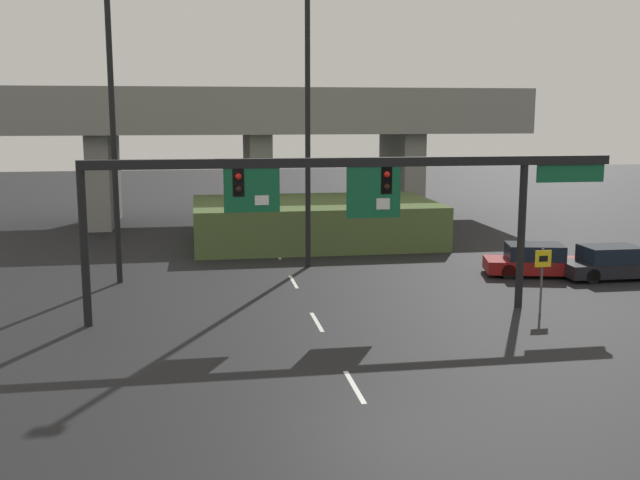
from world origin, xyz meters
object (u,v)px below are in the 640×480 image
signal_gantry (346,186)px  parked_sedan_near_right (537,261)px  parked_sedan_mid_right (612,263)px  highway_light_pole_far (110,59)px  speed_limit_sign (542,271)px  highway_light_pole_near (308,80)px

signal_gantry → parked_sedan_near_right: (9.61, 5.03, -3.93)m
parked_sedan_near_right → parked_sedan_mid_right: (2.94, -1.09, 0.01)m
signal_gantry → highway_light_pole_far: 11.64m
speed_limit_sign → parked_sedan_mid_right: size_ratio=0.52×
speed_limit_sign → highway_light_pole_near: 13.71m
highway_light_pole_far → parked_sedan_mid_right: (20.97, -2.63, -8.57)m
speed_limit_sign → highway_light_pole_near: bearing=126.4°
highway_light_pole_far → parked_sedan_near_right: (18.03, -1.54, -8.58)m
highway_light_pole_near → parked_sedan_near_right: bearing=-19.7°
speed_limit_sign → parked_sedan_near_right: (2.70, 6.01, -0.89)m
parked_sedan_mid_right → speed_limit_sign: bearing=-138.3°
parked_sedan_near_right → parked_sedan_mid_right: 3.13m
highway_light_pole_near → parked_sedan_mid_right: size_ratio=3.59×
speed_limit_sign → parked_sedan_near_right: size_ratio=0.48×
signal_gantry → speed_limit_sign: bearing=-8.1°
speed_limit_sign → highway_light_pole_far: bearing=153.8°
signal_gantry → parked_sedan_near_right: bearing=27.6°
speed_limit_sign → parked_sedan_mid_right: (5.64, 4.92, -0.88)m
highway_light_pole_near → parked_sedan_mid_right: bearing=-19.9°
highway_light_pole_near → parked_sedan_near_right: (9.69, -3.48, -7.90)m
signal_gantry → highway_light_pole_near: 9.38m
highway_light_pole_near → highway_light_pole_far: 8.59m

